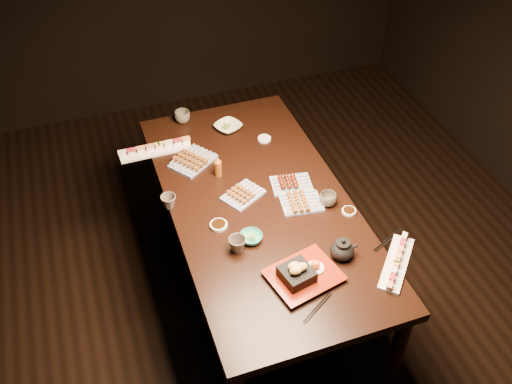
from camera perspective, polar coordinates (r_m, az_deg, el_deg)
ground at (r=3.33m, az=2.35°, el=-13.62°), size 5.00×5.00×0.00m
dining_table at (r=3.20m, az=0.30°, el=-5.82°), size 1.37×1.98×0.75m
sushi_platter_near at (r=2.70m, az=13.91°, el=-6.72°), size 0.30×0.32×0.04m
sushi_platter_far at (r=3.28m, az=-10.10°, el=4.41°), size 0.40×0.12×0.05m
yakitori_plate_center at (r=2.94m, az=-1.31°, el=-0.04°), size 0.25×0.23×0.05m
yakitori_plate_right at (r=2.90m, az=4.58°, el=-0.89°), size 0.22×0.18×0.05m
yakitori_plate_left at (r=3.16m, az=-6.35°, el=3.37°), size 0.29×0.28×0.06m
tsukune_plate at (r=3.01m, az=3.57°, el=1.04°), size 0.23×0.19×0.05m
edamame_bowl_green at (r=2.72m, az=-0.49°, el=-4.59°), size 0.12×0.12×0.03m
edamame_bowl_cream at (r=3.40m, az=-2.80°, el=6.52°), size 0.20×0.20×0.04m
tempura_tray at (r=2.55m, az=4.85°, el=-7.74°), size 0.35×0.31×0.11m
teacup_near_left at (r=2.66m, az=-1.89°, el=-5.28°), size 0.10×0.10×0.08m
teacup_mid_right at (r=2.91m, az=7.20°, el=-0.73°), size 0.09×0.09×0.07m
teacup_far_left at (r=2.90m, az=-8.73°, el=-0.96°), size 0.09×0.09×0.07m
teacup_far_right at (r=3.48m, az=-7.37°, el=7.47°), size 0.12×0.12×0.07m
teapot at (r=2.65m, az=8.62°, el=-5.60°), size 0.14×0.14×0.11m
condiment_bottle at (r=3.05m, az=-3.81°, el=2.57°), size 0.06×0.06×0.12m
sauce_dish_west at (r=2.80m, az=-3.76°, el=-3.32°), size 0.12×0.12×0.02m
sauce_dish_east at (r=3.33m, az=0.84°, el=5.35°), size 0.08×0.08×0.01m
sauce_dish_se at (r=2.90m, az=9.28°, el=-1.90°), size 0.10×0.10×0.01m
sauce_dish_nw at (r=3.28m, az=-12.50°, el=3.66°), size 0.09×0.09×0.01m
chopsticks_near at (r=2.49m, az=6.18°, el=-11.40°), size 0.18×0.12×0.01m
chopsticks_se at (r=2.80m, az=13.04°, el=-4.71°), size 0.19×0.10×0.01m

